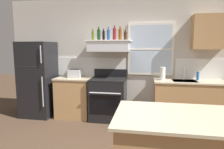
% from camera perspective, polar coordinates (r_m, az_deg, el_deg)
% --- Properties ---
extents(back_wall, '(5.40, 0.11, 2.70)m').
position_cam_1_polar(back_wall, '(4.59, 3.22, 4.88)').
color(back_wall, beige).
rests_on(back_wall, ground_plane).
extents(refrigerator, '(0.70, 0.72, 1.71)m').
position_cam_1_polar(refrigerator, '(4.90, -20.47, -1.27)').
color(refrigerator, black).
rests_on(refrigerator, ground_plane).
extents(counter_left_of_stove, '(0.79, 0.63, 0.91)m').
position_cam_1_polar(counter_left_of_stove, '(4.67, -10.74, -6.35)').
color(counter_left_of_stove, tan).
rests_on(counter_left_of_stove, ground_plane).
extents(toaster, '(0.30, 0.20, 0.19)m').
position_cam_1_polar(toaster, '(4.54, -10.62, 0.36)').
color(toaster, silver).
rests_on(toaster, counter_left_of_stove).
extents(stove_range, '(0.76, 0.69, 1.09)m').
position_cam_1_polar(stove_range, '(4.41, -1.08, -6.93)').
color(stove_range, black).
rests_on(stove_range, ground_plane).
extents(range_hood_shelf, '(0.96, 0.52, 0.24)m').
position_cam_1_polar(range_hood_shelf, '(4.36, -0.88, 8.29)').
color(range_hood_shelf, silver).
extents(bottle_olive_oil_square, '(0.06, 0.06, 0.25)m').
position_cam_1_polar(bottle_olive_oil_square, '(4.45, -5.50, 11.19)').
color(bottle_olive_oil_square, '#4C601E').
rests_on(bottle_olive_oil_square, range_hood_shelf).
extents(bottle_dark_green_wine, '(0.07, 0.07, 0.29)m').
position_cam_1_polar(bottle_dark_green_wine, '(4.45, -3.84, 11.40)').
color(bottle_dark_green_wine, '#143819').
rests_on(bottle_dark_green_wine, range_hood_shelf).
extents(bottle_balsamic_dark, '(0.06, 0.06, 0.25)m').
position_cam_1_polar(bottle_balsamic_dark, '(4.42, -2.45, 11.21)').
color(bottle_balsamic_dark, black).
rests_on(bottle_balsamic_dark, range_hood_shelf).
extents(bottle_blue_liqueur, '(0.07, 0.07, 0.27)m').
position_cam_1_polar(bottle_blue_liqueur, '(4.31, -1.04, 11.42)').
color(bottle_blue_liqueur, '#1E478C').
rests_on(bottle_blue_liqueur, range_hood_shelf).
extents(bottle_red_label_wine, '(0.07, 0.07, 0.31)m').
position_cam_1_polar(bottle_red_label_wine, '(4.32, 0.74, 11.61)').
color(bottle_red_label_wine, maroon).
rests_on(bottle_red_label_wine, range_hood_shelf).
extents(bottle_amber_wine, '(0.07, 0.07, 0.29)m').
position_cam_1_polar(bottle_amber_wine, '(4.37, 2.36, 11.49)').
color(bottle_amber_wine, brown).
rests_on(bottle_amber_wine, range_hood_shelf).
extents(bottle_brown_stout, '(0.06, 0.06, 0.22)m').
position_cam_1_polar(bottle_brown_stout, '(4.36, 3.87, 11.06)').
color(bottle_brown_stout, '#381E0F').
rests_on(bottle_brown_stout, range_hood_shelf).
extents(counter_right_with_sink, '(1.43, 0.63, 0.91)m').
position_cam_1_polar(counter_right_with_sink, '(4.46, 21.16, -7.41)').
color(counter_right_with_sink, tan).
rests_on(counter_right_with_sink, ground_plane).
extents(sink_faucet, '(0.03, 0.17, 0.28)m').
position_cam_1_polar(sink_faucet, '(4.42, 20.07, 0.79)').
color(sink_faucet, silver).
rests_on(sink_faucet, counter_right_with_sink).
extents(paper_towel_roll, '(0.11, 0.11, 0.27)m').
position_cam_1_polar(paper_towel_roll, '(4.27, 14.40, 0.26)').
color(paper_towel_roll, white).
rests_on(paper_towel_roll, counter_right_with_sink).
extents(dish_soap_bottle, '(0.06, 0.06, 0.18)m').
position_cam_1_polar(dish_soap_bottle, '(4.49, 23.52, -0.37)').
color(dish_soap_bottle, blue).
rests_on(dish_soap_bottle, counter_right_with_sink).
extents(upper_cabinet_right, '(0.64, 0.32, 0.70)m').
position_cam_1_polar(upper_cabinet_right, '(4.54, 26.18, 10.96)').
color(upper_cabinet_right, tan).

